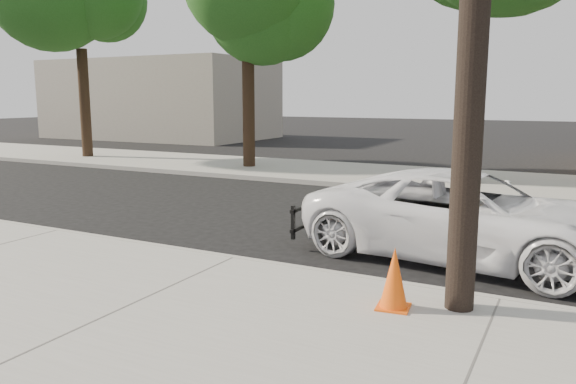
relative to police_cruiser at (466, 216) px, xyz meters
The scene contains 8 objects.
ground 3.27m from the police_cruiser, behind, with size 120.00×120.00×0.00m, color black.
near_sidewalk 5.35m from the police_cruiser, 126.82° to the right, with size 90.00×4.40×0.15m, color gray.
far_sidewalk 9.15m from the police_cruiser, 110.42° to the left, with size 90.00×5.00×0.15m, color gray.
curb_near 3.84m from the police_cruiser, 147.20° to the right, with size 90.00×0.12×0.16m, color #9E9B93.
building_far 30.70m from the police_cruiser, 139.15° to the left, with size 14.00×8.00×5.00m, color gray.
tree_a 19.60m from the police_cruiser, 155.06° to the left, with size 4.65×4.50×9.00m.
police_cruiser is the anchor object (origin of this frame).
traffic_cone 3.04m from the police_cruiser, 95.41° to the right, with size 0.43×0.43×0.75m.
Camera 1 is at (4.74, -9.37, 2.66)m, focal length 35.00 mm.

